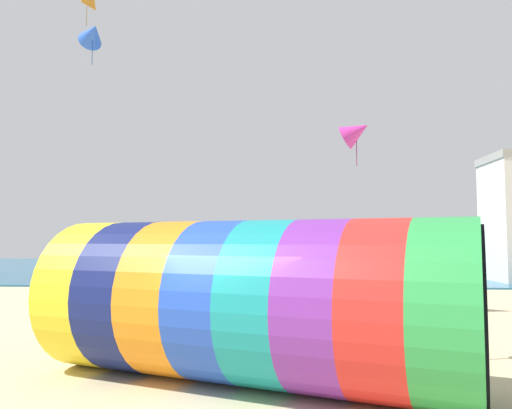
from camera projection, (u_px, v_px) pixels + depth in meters
The scene contains 7 objects.
ground_plane at pixel (232, 391), 9.13m from camera, with size 120.00×120.00×0.00m, color #CCBA8C.
sea at pixel (277, 268), 48.38m from camera, with size 120.00×40.00×0.10m, color #236084.
giant_inflatable_tube at pixel (251, 301), 9.71m from camera, with size 8.89×5.87×3.16m.
kite_magenta_delta at pixel (356, 132), 18.90m from camera, with size 1.57×1.38×1.98m.
kite_blue_delta at pixel (93, 34), 24.07m from camera, with size 1.75×1.82×2.26m.
bystander_near_water at pixel (246, 297), 16.70m from camera, with size 0.42×0.39×1.70m.
beach_flag at pixel (429, 246), 11.44m from camera, with size 0.47×0.36×2.97m.
Camera 1 is at (1.02, -9.30, 2.78)m, focal length 35.00 mm.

